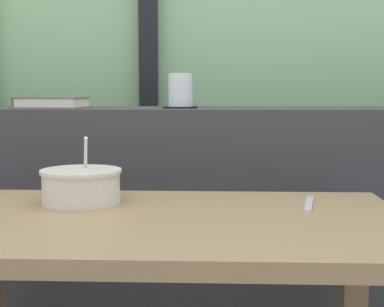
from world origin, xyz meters
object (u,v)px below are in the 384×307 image
Objects in this scene: soup_bowl at (81,186)px; juice_glass at (181,92)px; fork_utensil at (309,204)px; coaster_square at (181,107)px; closed_book at (51,102)px; breakfast_table at (159,272)px.

juice_glass is at bearing 64.78° from soup_bowl.
soup_bowl is at bearing -169.16° from fork_utensil.
coaster_square is at bearing 0.00° from juice_glass.
fork_utensil is (0.72, -0.45, -0.22)m from closed_book.
juice_glass reaches higher than closed_book.
breakfast_table is 0.38m from fork_utensil.
closed_book is (-0.40, 0.01, -0.03)m from juice_glass.
closed_book reaches higher than fork_utensil.
closed_book is (-0.39, 0.59, 0.34)m from breakfast_table.
juice_glass is at bearing -1.63° from closed_book.
closed_book is 0.88m from fork_utensil.
juice_glass is at bearing 0.00° from coaster_square.
soup_bowl is (-0.20, 0.14, 0.16)m from breakfast_table.
soup_bowl reaches higher than breakfast_table.
coaster_square reaches higher than breakfast_table.
coaster_square is 0.40m from closed_book.
breakfast_table is 4.77× the size of closed_book.
juice_glass reaches higher than breakfast_table.
breakfast_table is 10.39× the size of coaster_square.
soup_bowl is 1.11× the size of fork_utensil.
fork_utensil is (0.53, -0.00, -0.04)m from soup_bowl.
juice_glass is (0.00, 0.00, 0.05)m from coaster_square.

